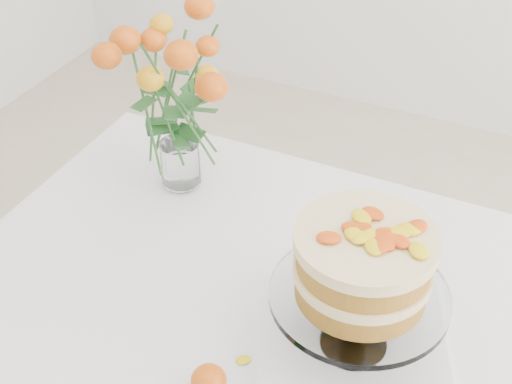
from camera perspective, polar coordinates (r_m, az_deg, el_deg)
table at (r=1.26m, az=6.15°, el=-14.23°), size 1.43×0.93×0.76m
napkin at (r=1.19m, az=7.74°, el=-12.16°), size 0.39×0.39×0.01m
cake_stand at (r=1.07m, az=8.50°, el=-6.23°), size 0.28×0.28×0.25m
rose_vase at (r=1.38m, az=-6.58°, el=8.66°), size 0.33×0.33×0.41m
loose_rose_far at (r=1.12m, az=-3.79°, el=-14.82°), size 0.10×0.05×0.05m
stray_petal_a at (r=1.17m, az=-1.02°, el=-13.31°), size 0.03×0.02×0.00m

